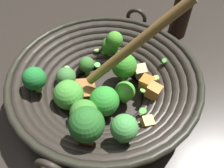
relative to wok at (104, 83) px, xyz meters
name	(u,v)px	position (x,y,z in m)	size (l,w,h in m)	color
ground_plane	(106,98)	(0.00, 0.00, -0.06)	(4.00, 4.00, 0.00)	#28231E
wok	(104,83)	(0.00, 0.00, 0.00)	(0.43, 0.39, 0.24)	black
soy_sauce_bottle	(182,12)	(-0.27, 0.15, 0.02)	(0.05, 0.05, 0.18)	black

